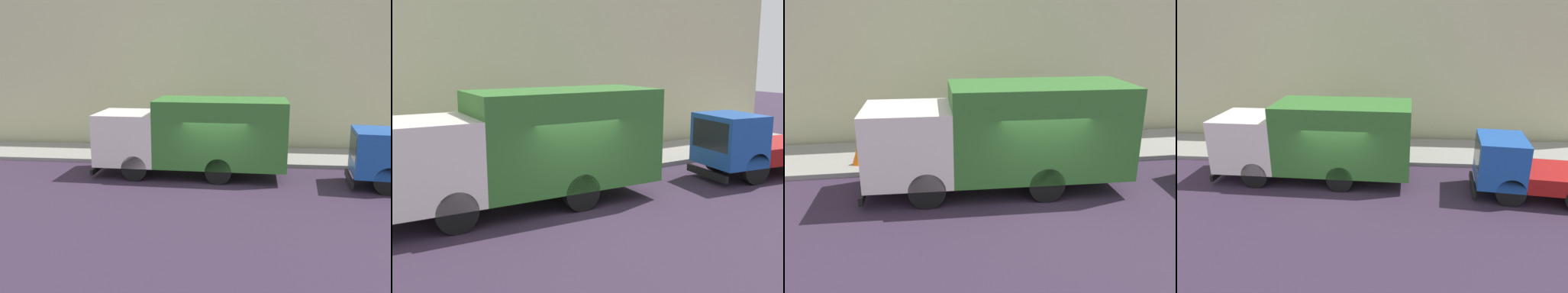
% 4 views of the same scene
% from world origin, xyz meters
% --- Properties ---
extents(ground, '(80.00, 80.00, 0.00)m').
position_xyz_m(ground, '(0.00, 0.00, 0.00)').
color(ground, '#312437').
extents(sidewalk, '(3.49, 30.00, 0.17)m').
position_xyz_m(sidewalk, '(4.74, 0.00, 0.09)').
color(sidewalk, gray).
rests_on(sidewalk, ground).
extents(building_facade, '(0.50, 30.00, 9.52)m').
position_xyz_m(building_facade, '(6.99, 0.00, 4.76)').
color(building_facade, beige).
rests_on(building_facade, ground).
extents(large_utility_truck, '(2.73, 8.08, 3.28)m').
position_xyz_m(large_utility_truck, '(1.39, 0.92, 1.79)').
color(large_utility_truck, white).
rests_on(large_utility_truck, ground).
extents(small_flatbed_truck, '(2.73, 5.66, 2.27)m').
position_xyz_m(small_flatbed_truck, '(0.41, -7.37, 1.09)').
color(small_flatbed_truck, '#1B4DA4').
rests_on(small_flatbed_truck, ground).
extents(pedestrian_walking, '(0.52, 0.52, 1.67)m').
position_xyz_m(pedestrian_walking, '(4.05, 3.98, 1.05)').
color(pedestrian_walking, brown).
rests_on(pedestrian_walking, sidewalk).
extents(street_sign_post, '(0.44, 0.08, 2.28)m').
position_xyz_m(street_sign_post, '(3.30, -0.48, 1.53)').
color(street_sign_post, '#4C5156').
rests_on(street_sign_post, sidewalk).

